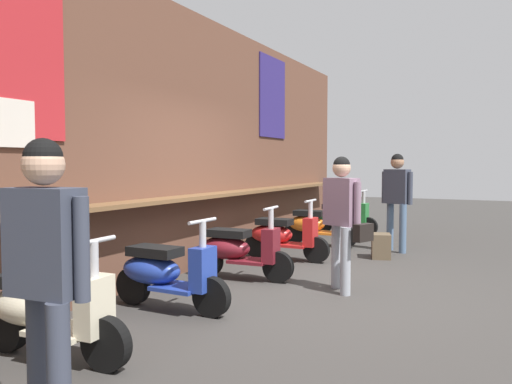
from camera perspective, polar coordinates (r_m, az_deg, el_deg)
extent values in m
plane|color=#383533|center=(6.28, 6.46, -10.78)|extent=(34.32, 34.32, 0.00)
cube|color=brown|center=(7.06, -9.14, 5.69)|extent=(12.26, 0.25, 3.65)
cube|color=brown|center=(6.89, -7.03, -0.58)|extent=(11.03, 0.36, 0.05)
cube|color=navy|center=(9.58, 1.89, 10.63)|extent=(1.09, 0.02, 1.49)
ellipsoid|color=beige|center=(4.43, -24.29, -11.66)|extent=(0.42, 0.72, 0.30)
cube|color=black|center=(4.35, -23.90, -9.22)|extent=(0.33, 0.57, 0.10)
cube|color=beige|center=(4.23, -20.92, -14.41)|extent=(0.41, 0.52, 0.04)
cube|color=beige|center=(3.97, -17.80, -12.20)|extent=(0.29, 0.18, 0.44)
cylinder|color=#B7B7BC|center=(3.94, -17.83, -10.38)|extent=(0.07, 0.07, 0.70)
cylinder|color=#B7B7BC|center=(3.87, -17.92, -5.34)|extent=(0.46, 0.07, 0.04)
cylinder|color=black|center=(3.99, -16.60, -16.17)|extent=(0.13, 0.41, 0.40)
cylinder|color=black|center=(4.67, -26.38, -13.51)|extent=(0.13, 0.41, 0.40)
ellipsoid|color=#233D9E|center=(5.48, -11.76, -8.60)|extent=(0.39, 0.71, 0.30)
cube|color=black|center=(5.42, -11.38, -6.59)|extent=(0.31, 0.55, 0.10)
cube|color=#233D9E|center=(5.31, -8.77, -10.62)|extent=(0.39, 0.51, 0.04)
cube|color=#233D9E|center=(5.09, -6.04, -8.66)|extent=(0.28, 0.16, 0.44)
cylinder|color=#B7B7BC|center=(5.07, -6.04, -7.22)|extent=(0.07, 0.07, 0.70)
cylinder|color=#B7B7BC|center=(5.01, -6.07, -3.29)|extent=(0.46, 0.04, 0.04)
cylinder|color=black|center=(5.10, -5.06, -11.75)|extent=(0.11, 0.40, 0.40)
cylinder|color=black|center=(5.69, -13.72, -10.26)|extent=(0.11, 0.40, 0.40)
ellipsoid|color=maroon|center=(6.74, -3.50, -6.32)|extent=(0.43, 0.72, 0.30)
cube|color=black|center=(6.69, -3.12, -4.66)|extent=(0.34, 0.57, 0.10)
cube|color=maroon|center=(6.63, -0.76, -7.80)|extent=(0.41, 0.53, 0.04)
cube|color=maroon|center=(6.48, 1.69, -6.08)|extent=(0.29, 0.18, 0.44)
cylinder|color=#B7B7BC|center=(6.46, 1.69, -4.94)|extent=(0.07, 0.07, 0.70)
cylinder|color=#B7B7BC|center=(6.42, 1.70, -1.85)|extent=(0.46, 0.07, 0.04)
cylinder|color=black|center=(6.49, 2.52, -8.49)|extent=(0.13, 0.41, 0.40)
cylinder|color=black|center=(6.89, -5.38, -7.81)|extent=(0.13, 0.41, 0.40)
ellipsoid|color=red|center=(8.03, 1.76, -4.78)|extent=(0.40, 0.71, 0.30)
cube|color=black|center=(7.98, 2.09, -3.38)|extent=(0.32, 0.56, 0.10)
cube|color=red|center=(7.92, 4.10, -6.00)|extent=(0.39, 0.51, 0.04)
cube|color=red|center=(7.79, 6.17, -4.53)|extent=(0.28, 0.17, 0.44)
cylinder|color=#B7B7BC|center=(7.77, 6.18, -3.58)|extent=(0.07, 0.07, 0.70)
cylinder|color=#B7B7BC|center=(7.74, 6.19, -1.00)|extent=(0.46, 0.05, 0.04)
cylinder|color=black|center=(7.80, 6.86, -6.53)|extent=(0.11, 0.40, 0.40)
cylinder|color=black|center=(8.16, 0.13, -6.07)|extent=(0.11, 0.40, 0.40)
ellipsoid|color=orange|center=(9.46, 5.76, -3.58)|extent=(0.40, 0.71, 0.30)
cube|color=black|center=(9.42, 6.05, -2.39)|extent=(0.32, 0.56, 0.10)
cube|color=orange|center=(9.37, 7.78, -4.59)|extent=(0.39, 0.51, 0.04)
cube|color=orange|center=(9.25, 9.57, -3.32)|extent=(0.28, 0.17, 0.44)
cylinder|color=#B7B7BC|center=(9.24, 9.57, -2.52)|extent=(0.07, 0.07, 0.70)
cylinder|color=#B7B7BC|center=(9.21, 9.59, -0.36)|extent=(0.46, 0.05, 0.04)
cylinder|color=black|center=(9.26, 10.15, -5.01)|extent=(0.11, 0.40, 0.40)
cylinder|color=black|center=(9.57, 4.33, -4.70)|extent=(0.11, 0.40, 0.40)
ellipsoid|color=#237533|center=(10.99, 8.80, -2.66)|extent=(0.40, 0.71, 0.30)
cube|color=black|center=(10.95, 9.06, -1.63)|extent=(0.32, 0.56, 0.10)
cube|color=#237533|center=(10.89, 10.53, -3.52)|extent=(0.39, 0.51, 0.04)
cube|color=#237533|center=(10.78, 12.07, -2.43)|extent=(0.28, 0.17, 0.44)
cylinder|color=#B7B7BC|center=(10.77, 12.07, -1.74)|extent=(0.07, 0.07, 0.70)
cylinder|color=#B7B7BC|center=(10.75, 12.10, 0.12)|extent=(0.46, 0.05, 0.04)
cylinder|color=black|center=(10.79, 12.56, -3.87)|extent=(0.11, 0.40, 0.40)
cylinder|color=black|center=(11.10, 7.57, -3.63)|extent=(0.11, 0.40, 0.40)
cylinder|color=#999EA8|center=(6.27, 9.07, -7.13)|extent=(0.12, 0.12, 0.79)
cylinder|color=#999EA8|center=(5.94, 10.09, -7.72)|extent=(0.12, 0.12, 0.79)
cube|color=gray|center=(6.02, 9.63, -1.09)|extent=(0.33, 0.44, 0.56)
sphere|color=tan|center=(6.00, 9.66, 2.69)|extent=(0.21, 0.21, 0.21)
sphere|color=black|center=(6.00, 9.67, 3.05)|extent=(0.20, 0.20, 0.20)
cylinder|color=gray|center=(6.17, 7.92, -1.19)|extent=(0.08, 0.08, 0.53)
cylinder|color=gray|center=(5.87, 11.42, -1.45)|extent=(0.08, 0.08, 0.53)
cube|color=black|center=(5.88, 12.05, -4.52)|extent=(0.28, 0.19, 0.20)
cylinder|color=slate|center=(8.91, 16.28, -4.01)|extent=(0.12, 0.12, 0.83)
cylinder|color=slate|center=(9.17, 14.94, -3.79)|extent=(0.12, 0.12, 0.83)
cube|color=#383D4C|center=(8.98, 15.67, 0.61)|extent=(0.32, 0.46, 0.59)
sphere|color=#A37556|center=(8.97, 15.71, 3.28)|extent=(0.23, 0.23, 0.23)
sphere|color=black|center=(8.97, 15.71, 3.53)|extent=(0.21, 0.21, 0.21)
cylinder|color=#383D4C|center=(8.86, 17.06, 0.40)|extent=(0.08, 0.08, 0.55)
cylinder|color=#383D4C|center=(9.10, 14.30, 0.52)|extent=(0.08, 0.08, 0.55)
cylinder|color=#383D4C|center=(3.23, -23.43, -17.12)|extent=(0.12, 0.12, 0.81)
cylinder|color=#383D4C|center=(2.92, -21.39, -19.30)|extent=(0.12, 0.12, 0.81)
cube|color=#383D4C|center=(2.90, -22.77, -5.24)|extent=(0.23, 0.42, 0.58)
sphere|color=tan|center=(2.87, -22.94, 2.87)|extent=(0.22, 0.22, 0.22)
sphere|color=black|center=(2.87, -22.96, 3.64)|extent=(0.20, 0.20, 0.20)
cylinder|color=#383D4C|center=(3.08, -25.99, -5.27)|extent=(0.08, 0.08, 0.54)
cylinder|color=#383D4C|center=(2.74, -19.12, -6.14)|extent=(0.08, 0.08, 0.54)
cube|color=brown|center=(8.37, 13.96, -5.95)|extent=(0.43, 0.38, 0.39)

